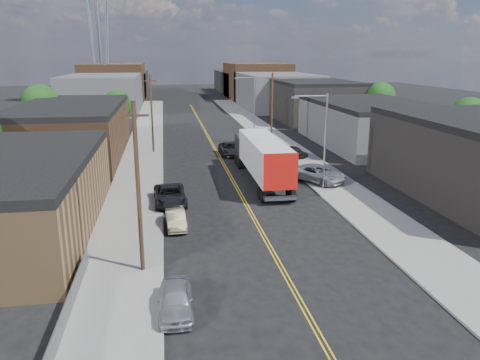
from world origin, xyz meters
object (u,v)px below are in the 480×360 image
object	(u,v)px
car_left_a	(176,300)
car_ahead_truck	(230,149)
semi_truck	(260,155)
car_right_lot_a	(318,174)
car_left_c	(170,195)
car_right_lot_c	(294,151)
car_left_b	(176,219)

from	to	relation	value
car_left_a	car_ahead_truck	bearing A→B (deg)	78.88
semi_truck	car_ahead_truck	distance (m)	12.77
car_right_lot_a	semi_truck	bearing A→B (deg)	126.31
car_left_c	car_right_lot_a	xyz separation A→B (m)	(14.60, 4.59, 0.18)
semi_truck	car_left_a	xyz separation A→B (m)	(-9.21, -24.34, -1.85)
car_right_lot_a	car_right_lot_c	distance (m)	11.85
car_right_lot_a	car_ahead_truck	distance (m)	16.16
semi_truck	car_right_lot_a	xyz separation A→B (m)	(5.39, -2.13, -1.59)
car_left_c	car_ahead_truck	xyz separation A→B (m)	(7.90, 19.30, -0.02)
car_left_b	car_right_lot_a	xyz separation A→B (m)	(14.27, 10.27, 0.33)
car_left_c	car_ahead_truck	world-z (taller)	car_left_c
semi_truck	car_ahead_truck	size ratio (longest dim) A/B	3.07
semi_truck	car_right_lot_c	world-z (taller)	semi_truck
car_left_b	car_right_lot_c	distance (m)	26.80
car_left_a	car_ahead_truck	size ratio (longest dim) A/B	0.74
car_left_c	car_right_lot_c	distance (m)	22.57
car_right_lot_a	car_ahead_truck	size ratio (longest dim) A/B	1.06
car_right_lot_a	car_right_lot_c	world-z (taller)	car_right_lot_a
car_right_lot_c	car_left_a	bearing A→B (deg)	-142.37
car_left_a	car_ahead_truck	distance (m)	37.76
car_left_b	car_right_lot_c	world-z (taller)	car_right_lot_c
car_left_a	car_right_lot_a	size ratio (longest dim) A/B	0.70
car_left_a	semi_truck	bearing A→B (deg)	70.23
car_left_b	semi_truck	bearing A→B (deg)	51.49
car_left_c	semi_truck	bearing A→B (deg)	33.65
car_left_c	car_right_lot_c	bearing A→B (deg)	44.16
car_left_c	car_right_lot_a	world-z (taller)	car_right_lot_a
car_left_a	car_right_lot_c	distance (m)	37.40
car_left_c	car_right_lot_a	distance (m)	15.31
semi_truck	car_left_c	size ratio (longest dim) A/B	2.99
car_right_lot_a	car_left_a	bearing A→B (deg)	-155.45
car_left_a	car_left_b	distance (m)	11.95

